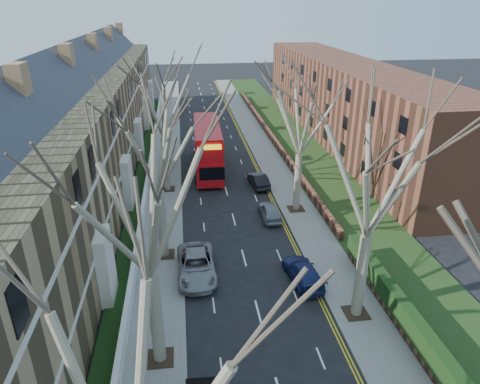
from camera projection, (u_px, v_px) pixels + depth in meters
name	position (u px, v px, depth m)	size (l,w,h in m)	color
pavement_left	(167.00, 154.00, 51.96)	(3.00, 102.00, 0.12)	slate
pavement_right	(264.00, 149.00, 53.45)	(3.00, 102.00, 0.12)	slate
terrace_left	(82.00, 130.00, 41.54)	(9.70, 78.00, 13.60)	olive
flats_right	(344.00, 101.00, 56.46)	(13.97, 54.00, 10.00)	brown
wall_hedge_right	(449.00, 378.00, 19.78)	(0.70, 24.00, 1.80)	brown
front_wall_left	(149.00, 174.00, 44.30)	(0.30, 78.00, 1.00)	white
grass_verge_right	(299.00, 147.00, 53.97)	(6.00, 102.00, 0.06)	#1B3212
tree_left_mid	(143.00, 193.00, 18.28)	(10.50, 10.50, 14.71)	#776955
tree_left_far	(155.00, 134.00, 27.45)	(10.15, 10.15, 14.22)	#776955
tree_left_dist	(160.00, 92.00, 38.16)	(10.50, 10.50, 14.71)	#776955
tree_right_mid	(377.00, 164.00, 21.50)	(10.50, 10.50, 14.71)	#776955
tree_right_far	(302.00, 107.00, 34.28)	(10.15, 10.15, 14.22)	#776955
double_decker_bus	(208.00, 148.00, 46.16)	(3.25, 12.04, 4.97)	red
car_left_far	(196.00, 265.00, 28.79)	(2.53, 5.49, 1.52)	gray
car_right_near	(303.00, 272.00, 28.26)	(1.82, 4.48, 1.30)	navy
car_right_mid	(270.00, 211.00, 36.42)	(1.58, 3.92, 1.33)	gray
car_right_far	(259.00, 180.00, 42.67)	(1.41, 4.03, 1.33)	black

